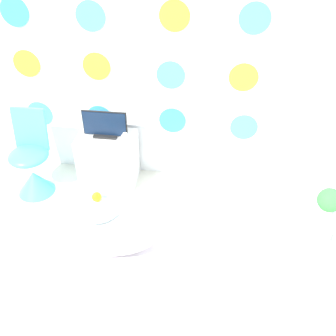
% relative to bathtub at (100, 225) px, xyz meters
% --- Properties ---
extents(ground_plane, '(12.00, 12.00, 0.00)m').
position_rel_bathtub_xyz_m(ground_plane, '(0.10, -0.64, -0.24)').
color(ground_plane, silver).
extents(wall_back_dotted, '(4.98, 0.05, 2.60)m').
position_rel_bathtub_xyz_m(wall_back_dotted, '(0.10, 1.14, 1.05)').
color(wall_back_dotted, white).
rests_on(wall_back_dotted, ground_plane).
extents(rug, '(1.38, 0.94, 0.01)m').
position_rel_bathtub_xyz_m(rug, '(0.03, -0.17, -0.24)').
color(rug, silver).
rests_on(rug, ground_plane).
extents(bathtub, '(1.04, 0.53, 0.49)m').
position_rel_bathtub_xyz_m(bathtub, '(0.00, 0.00, 0.00)').
color(bathtub, white).
rests_on(bathtub, ground_plane).
extents(rubber_duck, '(0.08, 0.09, 0.09)m').
position_rel_bathtub_xyz_m(rubber_duck, '(-0.00, 0.02, 0.29)').
color(rubber_duck, yellow).
rests_on(rubber_duck, bathtub).
extents(chair, '(0.38, 0.38, 0.86)m').
position_rel_bathtub_xyz_m(chair, '(-0.85, 0.63, 0.03)').
color(chair, '#4CC6DB').
rests_on(chair, ground_plane).
extents(tv_cabinet, '(0.56, 0.38, 0.54)m').
position_rel_bathtub_xyz_m(tv_cabinet, '(-0.16, 0.90, 0.03)').
color(tv_cabinet, silver).
rests_on(tv_cabinet, ground_plane).
extents(tv, '(0.44, 0.12, 0.27)m').
position_rel_bathtub_xyz_m(tv, '(-0.16, 0.90, 0.42)').
color(tv, black).
rests_on(tv, tv_cabinet).
extents(vase, '(0.08, 0.08, 0.13)m').
position_rel_bathtub_xyz_m(vase, '(0.07, 0.77, 0.36)').
color(vase, white).
rests_on(vase, tv_cabinet).
extents(side_table, '(0.44, 0.36, 0.42)m').
position_rel_bathtub_xyz_m(side_table, '(1.80, 0.17, 0.10)').
color(side_table, silver).
rests_on(side_table, ground_plane).
extents(potted_plant_left, '(0.19, 0.19, 0.25)m').
position_rel_bathtub_xyz_m(potted_plant_left, '(1.80, 0.17, 0.33)').
color(potted_plant_left, beige).
rests_on(potted_plant_left, side_table).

